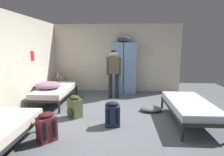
{
  "coord_description": "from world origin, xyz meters",
  "views": [
    {
      "loc": [
        0.28,
        -4.29,
        1.75
      ],
      "look_at": [
        0.0,
        0.28,
        0.95
      ],
      "focal_mm": 30.05,
      "sensor_mm": 36.0,
      "label": 1
    }
  ],
  "objects_px": {
    "backpack_olive": "(75,107)",
    "lotion_bottle": "(61,77)",
    "person_traveler": "(114,69)",
    "backpack_maroon": "(46,127)",
    "bed_right": "(189,106)",
    "bedding_heap": "(48,85)",
    "clothes_pile_grey": "(151,109)",
    "locker_bank": "(123,67)",
    "water_bottle": "(58,75)",
    "bed_left_rear": "(55,91)",
    "backpack_navy": "(112,114)",
    "shelf_unit": "(60,84)"
  },
  "relations": [
    {
      "from": "backpack_olive",
      "to": "lotion_bottle",
      "type": "bearing_deg",
      "value": 115.45
    },
    {
      "from": "person_traveler",
      "to": "backpack_maroon",
      "type": "height_order",
      "value": "person_traveler"
    },
    {
      "from": "bed_right",
      "to": "bedding_heap",
      "type": "bearing_deg",
      "value": 164.14
    },
    {
      "from": "clothes_pile_grey",
      "to": "bedding_heap",
      "type": "bearing_deg",
      "value": 172.2
    },
    {
      "from": "locker_bank",
      "to": "person_traveler",
      "type": "height_order",
      "value": "locker_bank"
    },
    {
      "from": "backpack_maroon",
      "to": "bed_right",
      "type": "bearing_deg",
      "value": 19.82
    },
    {
      "from": "bed_right",
      "to": "clothes_pile_grey",
      "type": "relative_size",
      "value": 3.39
    },
    {
      "from": "bedding_heap",
      "to": "backpack_olive",
      "type": "height_order",
      "value": "bedding_heap"
    },
    {
      "from": "backpack_maroon",
      "to": "clothes_pile_grey",
      "type": "relative_size",
      "value": 0.98
    },
    {
      "from": "water_bottle",
      "to": "backpack_maroon",
      "type": "bearing_deg",
      "value": -73.95
    },
    {
      "from": "locker_bank",
      "to": "clothes_pile_grey",
      "type": "distance_m",
      "value": 2.3
    },
    {
      "from": "bed_right",
      "to": "water_bottle",
      "type": "bearing_deg",
      "value": 148.24
    },
    {
      "from": "clothes_pile_grey",
      "to": "bed_right",
      "type": "bearing_deg",
      "value": -40.37
    },
    {
      "from": "bed_left_rear",
      "to": "bedding_heap",
      "type": "xyz_separation_m",
      "value": [
        -0.13,
        -0.2,
        0.21
      ]
    },
    {
      "from": "person_traveler",
      "to": "backpack_maroon",
      "type": "xyz_separation_m",
      "value": [
        -1.09,
        -2.94,
        -0.71
      ]
    },
    {
      "from": "backpack_navy",
      "to": "lotion_bottle",
      "type": "bearing_deg",
      "value": 127.06
    },
    {
      "from": "bed_left_rear",
      "to": "person_traveler",
      "type": "xyz_separation_m",
      "value": [
        1.76,
        0.62,
        0.59
      ]
    },
    {
      "from": "bed_right",
      "to": "backpack_olive",
      "type": "height_order",
      "value": "backpack_olive"
    },
    {
      "from": "bed_left_rear",
      "to": "water_bottle",
      "type": "xyz_separation_m",
      "value": [
        -0.33,
        1.17,
        0.29
      ]
    },
    {
      "from": "shelf_unit",
      "to": "clothes_pile_grey",
      "type": "relative_size",
      "value": 1.02
    },
    {
      "from": "bed_left_rear",
      "to": "backpack_olive",
      "type": "height_order",
      "value": "backpack_olive"
    },
    {
      "from": "person_traveler",
      "to": "lotion_bottle",
      "type": "xyz_separation_m",
      "value": [
        -1.94,
        0.49,
        -0.34
      ]
    },
    {
      "from": "person_traveler",
      "to": "backpack_olive",
      "type": "relative_size",
      "value": 2.92
    },
    {
      "from": "locker_bank",
      "to": "backpack_olive",
      "type": "height_order",
      "value": "locker_bank"
    },
    {
      "from": "bed_right",
      "to": "lotion_bottle",
      "type": "height_order",
      "value": "lotion_bottle"
    },
    {
      "from": "bed_right",
      "to": "clothes_pile_grey",
      "type": "bearing_deg",
      "value": 139.63
    },
    {
      "from": "bedding_heap",
      "to": "person_traveler",
      "type": "bearing_deg",
      "value": 23.41
    },
    {
      "from": "person_traveler",
      "to": "backpack_maroon",
      "type": "relative_size",
      "value": 2.92
    },
    {
      "from": "shelf_unit",
      "to": "person_traveler",
      "type": "bearing_deg",
      "value": -14.73
    },
    {
      "from": "locker_bank",
      "to": "backpack_olive",
      "type": "bearing_deg",
      "value": -115.36
    },
    {
      "from": "shelf_unit",
      "to": "bedding_heap",
      "type": "height_order",
      "value": "bedding_heap"
    },
    {
      "from": "bedding_heap",
      "to": "backpack_maroon",
      "type": "bearing_deg",
      "value": -69.11
    },
    {
      "from": "bed_right",
      "to": "shelf_unit",
      "type": "bearing_deg",
      "value": 147.92
    },
    {
      "from": "bed_left_rear",
      "to": "clothes_pile_grey",
      "type": "distance_m",
      "value": 2.91
    },
    {
      "from": "person_traveler",
      "to": "backpack_olive",
      "type": "distance_m",
      "value": 2.09
    },
    {
      "from": "water_bottle",
      "to": "clothes_pile_grey",
      "type": "xyz_separation_m",
      "value": [
        3.16,
        -1.78,
        -0.6
      ]
    },
    {
      "from": "backpack_maroon",
      "to": "backpack_olive",
      "type": "bearing_deg",
      "value": 79.44
    },
    {
      "from": "locker_bank",
      "to": "clothes_pile_grey",
      "type": "relative_size",
      "value": 3.69
    },
    {
      "from": "backpack_maroon",
      "to": "clothes_pile_grey",
      "type": "distance_m",
      "value": 2.76
    },
    {
      "from": "water_bottle",
      "to": "lotion_bottle",
      "type": "bearing_deg",
      "value": -21.8
    },
    {
      "from": "lotion_bottle",
      "to": "bedding_heap",
      "type": "bearing_deg",
      "value": -88.0
    },
    {
      "from": "backpack_navy",
      "to": "backpack_maroon",
      "type": "height_order",
      "value": "same"
    },
    {
      "from": "person_traveler",
      "to": "lotion_bottle",
      "type": "height_order",
      "value": "person_traveler"
    },
    {
      "from": "backpack_olive",
      "to": "backpack_maroon",
      "type": "bearing_deg",
      "value": -100.56
    },
    {
      "from": "backpack_maroon",
      "to": "backpack_olive",
      "type": "xyz_separation_m",
      "value": [
        0.22,
        1.17,
        0.0
      ]
    },
    {
      "from": "shelf_unit",
      "to": "backpack_maroon",
      "type": "height_order",
      "value": "shelf_unit"
    },
    {
      "from": "backpack_olive",
      "to": "backpack_navy",
      "type": "bearing_deg",
      "value": -24.39
    },
    {
      "from": "bed_right",
      "to": "backpack_olive",
      "type": "xyz_separation_m",
      "value": [
        -2.71,
        0.12,
        -0.12
      ]
    },
    {
      "from": "person_traveler",
      "to": "clothes_pile_grey",
      "type": "xyz_separation_m",
      "value": [
        1.06,
        -1.23,
        -0.9
      ]
    },
    {
      "from": "locker_bank",
      "to": "bed_left_rear",
      "type": "height_order",
      "value": "locker_bank"
    }
  ]
}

